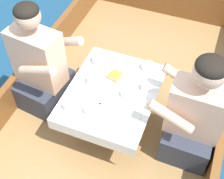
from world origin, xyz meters
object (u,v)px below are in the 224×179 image
object	(u,v)px
person_starboard	(194,116)
coffee_cup_center	(68,105)
coffee_cup_starboard	(146,87)
sandwich	(115,76)
person_port	(41,68)
coffee_cup_port	(92,80)

from	to	relation	value
person_starboard	coffee_cup_center	size ratio (longest dim) A/B	9.59
coffee_cup_starboard	sandwich	bearing A→B (deg)	175.97
person_port	person_starboard	world-z (taller)	person_port
person_port	coffee_cup_center	size ratio (longest dim) A/B	10.02
sandwich	coffee_cup_starboard	distance (m)	0.26
person_starboard	person_port	bearing A→B (deg)	-0.44
coffee_cup_starboard	person_port	bearing A→B (deg)	-173.66
coffee_cup_starboard	person_starboard	bearing A→B (deg)	-16.59
person_port	coffee_cup_port	distance (m)	0.46
sandwich	coffee_cup_starboard	size ratio (longest dim) A/B	1.26
person_starboard	coffee_cup_starboard	distance (m)	0.42
person_starboard	coffee_cup_center	world-z (taller)	person_starboard
person_port	sandwich	bearing A→B (deg)	17.66
sandwich	person_starboard	bearing A→B (deg)	-11.84
coffee_cup_starboard	coffee_cup_center	distance (m)	0.61
sandwich	person_port	bearing A→B (deg)	-169.41
person_starboard	coffee_cup_center	distance (m)	0.91
person_port	coffee_cup_center	world-z (taller)	person_port
person_port	person_starboard	distance (m)	1.27
coffee_cup_center	person_starboard	bearing A→B (deg)	16.48
sandwich	coffee_cup_center	size ratio (longest dim) A/B	1.22
person_starboard	coffee_cup_port	bearing A→B (deg)	-1.52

